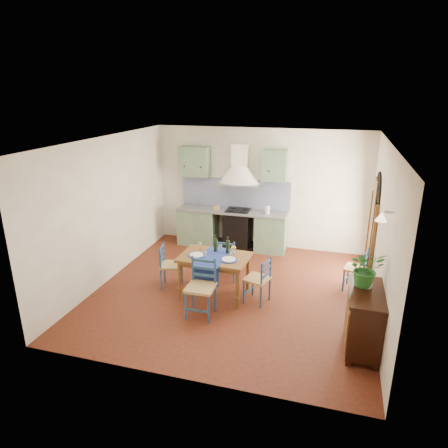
% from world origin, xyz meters
% --- Properties ---
extents(floor, '(5.00, 5.00, 0.00)m').
position_xyz_m(floor, '(0.00, 0.00, 0.00)').
color(floor, '#44170E').
rests_on(floor, ground).
extents(back_wall, '(5.00, 0.96, 2.80)m').
position_xyz_m(back_wall, '(-0.47, 2.29, 1.05)').
color(back_wall, white).
rests_on(back_wall, ground).
extents(right_wall, '(0.26, 5.00, 2.80)m').
position_xyz_m(right_wall, '(2.50, 0.28, 1.34)').
color(right_wall, white).
rests_on(right_wall, ground).
extents(left_wall, '(0.04, 5.00, 2.80)m').
position_xyz_m(left_wall, '(-2.50, 0.00, 1.40)').
color(left_wall, white).
rests_on(left_wall, ground).
extents(ceiling, '(5.00, 5.00, 0.01)m').
position_xyz_m(ceiling, '(0.00, 0.00, 2.80)').
color(ceiling, white).
rests_on(ceiling, back_wall).
extents(dining_table, '(1.26, 0.96, 1.09)m').
position_xyz_m(dining_table, '(-0.28, -0.22, 0.69)').
color(dining_table, brown).
rests_on(dining_table, ground).
extents(chair_near, '(0.47, 0.47, 0.98)m').
position_xyz_m(chair_near, '(-0.29, -0.92, 0.51)').
color(chair_near, navy).
rests_on(chair_near, ground).
extents(chair_far, '(0.40, 0.40, 0.86)m').
position_xyz_m(chair_far, '(-0.24, 0.50, 0.44)').
color(chair_far, navy).
rests_on(chair_far, ground).
extents(chair_left, '(0.48, 0.48, 0.85)m').
position_xyz_m(chair_left, '(-1.20, -0.14, 0.44)').
color(chair_left, navy).
rests_on(chair_left, ground).
extents(chair_right, '(0.49, 0.49, 0.85)m').
position_xyz_m(chair_right, '(0.54, -0.26, 0.44)').
color(chair_right, navy).
rests_on(chair_right, ground).
extents(chair_spare, '(0.47, 0.47, 0.83)m').
position_xyz_m(chair_spare, '(2.23, 0.71, 0.43)').
color(chair_spare, navy).
rests_on(chair_spare, ground).
extents(sideboard, '(0.50, 1.05, 0.94)m').
position_xyz_m(sideboard, '(2.26, -1.16, 0.51)').
color(sideboard, black).
rests_on(sideboard, ground).
extents(potted_plant, '(0.62, 0.58, 0.54)m').
position_xyz_m(potted_plant, '(2.22, -0.99, 1.20)').
color(potted_plant, '#226425').
rests_on(potted_plant, sideboard).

